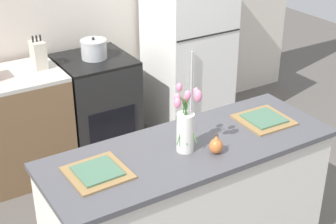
% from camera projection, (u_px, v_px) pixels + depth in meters
% --- Properties ---
extents(kitchen_island, '(1.80, 0.66, 0.89)m').
position_uv_depth(kitchen_island, '(189.00, 207.00, 3.25)').
color(kitchen_island, silver).
rests_on(kitchen_island, ground_plane).
extents(stove_range, '(0.60, 0.61, 0.91)m').
position_uv_depth(stove_range, '(97.00, 107.00, 4.51)').
color(stove_range, black).
rests_on(stove_range, ground_plane).
extents(refrigerator, '(0.68, 0.67, 1.67)m').
position_uv_depth(refrigerator, '(188.00, 47.00, 4.78)').
color(refrigerator, white).
rests_on(refrigerator, ground_plane).
extents(flower_vase, '(0.17, 0.14, 0.42)m').
position_uv_depth(flower_vase, '(186.00, 125.00, 2.93)').
color(flower_vase, silver).
rests_on(flower_vase, kitchen_island).
extents(pear_figurine, '(0.08, 0.08, 0.13)m').
position_uv_depth(pear_figurine, '(216.00, 145.00, 2.96)').
color(pear_figurine, '#C66B33').
rests_on(pear_figurine, kitchen_island).
extents(plate_setting_left, '(0.33, 0.33, 0.02)m').
position_uv_depth(plate_setting_left, '(97.00, 172.00, 2.78)').
color(plate_setting_left, olive).
rests_on(plate_setting_left, kitchen_island).
extents(plate_setting_right, '(0.33, 0.33, 0.02)m').
position_uv_depth(plate_setting_right, '(264.00, 119.00, 3.34)').
color(plate_setting_right, olive).
rests_on(plate_setting_right, kitchen_island).
extents(cooking_pot, '(0.22, 0.22, 0.18)m').
position_uv_depth(cooking_pot, '(94.00, 49.00, 4.27)').
color(cooking_pot, '#B2B5B7').
rests_on(cooking_pot, stove_range).
extents(knife_block, '(0.10, 0.14, 0.27)m').
position_uv_depth(knife_block, '(38.00, 55.00, 4.06)').
color(knife_block, beige).
rests_on(knife_block, back_counter).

